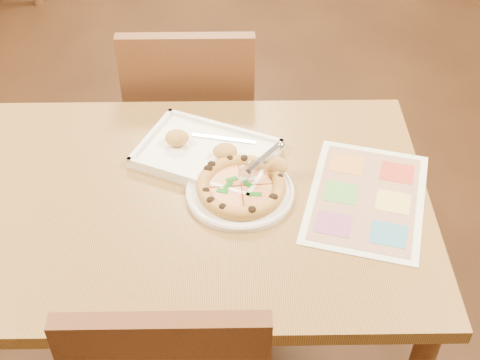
{
  "coord_description": "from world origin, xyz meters",
  "views": [
    {
      "loc": [
        0.14,
        -1.25,
        1.93
      ],
      "look_at": [
        0.16,
        0.01,
        0.77
      ],
      "focal_mm": 50.0,
      "sensor_mm": 36.0,
      "label": 1
    }
  ],
  "objects_px": {
    "dining_table": "(182,221)",
    "chair_far": "(191,108)",
    "pizza": "(241,187)",
    "menu": "(366,198)",
    "plate": "(240,192)",
    "appetizer_tray": "(210,154)",
    "pizza_cutter": "(260,163)"
  },
  "relations": [
    {
      "from": "dining_table",
      "to": "chair_far",
      "type": "height_order",
      "value": "chair_far"
    },
    {
      "from": "pizza",
      "to": "menu",
      "type": "height_order",
      "value": "pizza"
    },
    {
      "from": "chair_far",
      "to": "plate",
      "type": "xyz_separation_m",
      "value": [
        0.16,
        -0.59,
        0.16
      ]
    },
    {
      "from": "chair_far",
      "to": "appetizer_tray",
      "type": "xyz_separation_m",
      "value": [
        0.08,
        -0.45,
        0.17
      ]
    },
    {
      "from": "pizza",
      "to": "plate",
      "type": "bearing_deg",
      "value": 162.59
    },
    {
      "from": "dining_table",
      "to": "pizza_cutter",
      "type": "xyz_separation_m",
      "value": [
        0.21,
        0.04,
        0.16
      ]
    },
    {
      "from": "plate",
      "to": "pizza_cutter",
      "type": "bearing_deg",
      "value": 31.49
    },
    {
      "from": "menu",
      "to": "pizza",
      "type": "bearing_deg",
      "value": 176.36
    },
    {
      "from": "plate",
      "to": "menu",
      "type": "height_order",
      "value": "plate"
    },
    {
      "from": "pizza",
      "to": "pizza_cutter",
      "type": "xyz_separation_m",
      "value": [
        0.05,
        0.03,
        0.05
      ]
    },
    {
      "from": "plate",
      "to": "chair_far",
      "type": "bearing_deg",
      "value": 104.94
    },
    {
      "from": "menu",
      "to": "plate",
      "type": "bearing_deg",
      "value": 176.23
    },
    {
      "from": "plate",
      "to": "pizza_cutter",
      "type": "xyz_separation_m",
      "value": [
        0.05,
        0.03,
        0.07
      ]
    },
    {
      "from": "plate",
      "to": "pizza_cutter",
      "type": "relative_size",
      "value": 2.36
    },
    {
      "from": "dining_table",
      "to": "menu",
      "type": "height_order",
      "value": "menu"
    },
    {
      "from": "plate",
      "to": "menu",
      "type": "xyz_separation_m",
      "value": [
        0.33,
        -0.02,
        -0.01
      ]
    },
    {
      "from": "dining_table",
      "to": "plate",
      "type": "distance_m",
      "value": 0.18
    },
    {
      "from": "pizza",
      "to": "appetizer_tray",
      "type": "bearing_deg",
      "value": 120.01
    },
    {
      "from": "chair_far",
      "to": "menu",
      "type": "xyz_separation_m",
      "value": [
        0.49,
        -0.61,
        0.16
      ]
    },
    {
      "from": "pizza_cutter",
      "to": "appetizer_tray",
      "type": "distance_m",
      "value": 0.18
    },
    {
      "from": "dining_table",
      "to": "pizza",
      "type": "xyz_separation_m",
      "value": [
        0.16,
        0.01,
        0.11
      ]
    },
    {
      "from": "dining_table",
      "to": "chair_far",
      "type": "relative_size",
      "value": 2.77
    },
    {
      "from": "pizza",
      "to": "pizza_cutter",
      "type": "distance_m",
      "value": 0.08
    },
    {
      "from": "dining_table",
      "to": "pizza_cutter",
      "type": "height_order",
      "value": "pizza_cutter"
    },
    {
      "from": "pizza_cutter",
      "to": "dining_table",
      "type": "bearing_deg",
      "value": 156.27
    },
    {
      "from": "menu",
      "to": "appetizer_tray",
      "type": "bearing_deg",
      "value": 158.16
    },
    {
      "from": "dining_table",
      "to": "pizza",
      "type": "relative_size",
      "value": 5.56
    },
    {
      "from": "dining_table",
      "to": "appetizer_tray",
      "type": "height_order",
      "value": "appetizer_tray"
    },
    {
      "from": "chair_far",
      "to": "dining_table",
      "type": "bearing_deg",
      "value": 90.0
    },
    {
      "from": "chair_far",
      "to": "pizza",
      "type": "relative_size",
      "value": 2.01
    },
    {
      "from": "plate",
      "to": "pizza",
      "type": "height_order",
      "value": "pizza"
    },
    {
      "from": "chair_far",
      "to": "appetizer_tray",
      "type": "height_order",
      "value": "chair_far"
    }
  ]
}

